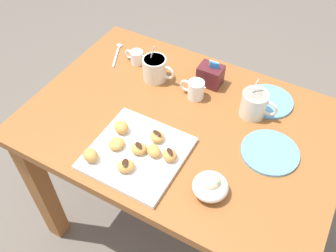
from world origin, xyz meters
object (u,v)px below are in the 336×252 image
Objects in this scene: cream_pitcher_white at (196,89)px; sugar_caddy at (209,75)px; beignet_1 at (170,155)px; dining_table at (181,145)px; beignet_5 at (116,144)px; beignet_4 at (139,149)px; beignet_6 at (91,155)px; beignet_0 at (154,151)px; beignet_2 at (121,127)px; beignet_7 at (126,166)px; pastry_plate_square at (137,153)px; coffee_mug_cream_left at (155,68)px; saucer_sky_right at (270,152)px; coffee_mug_cream_right at (254,104)px; beignet_3 at (157,137)px; ice_cream_bowl at (210,186)px; saucer_sky_left at (269,101)px; chocolate_sauce_pitcher at (136,56)px.

cream_pitcher_white is 0.10m from sugar_caddy.
sugar_caddy is at bearing 97.31° from beignet_1.
dining_table is 20.28× the size of beignet_5.
beignet_4 is at bearing 13.06° from beignet_5.
beignet_0 is at bearing 35.02° from beignet_6.
beignet_2 is 0.11m from beignet_4.
beignet_7 is at bearing -38.44° from beignet_5.
beignet_6 is (-0.11, -0.10, 0.03)m from pastry_plate_square.
beignet_6 is at bearing -86.21° from coffee_mug_cream_left.
saucer_sky_right is (0.37, 0.21, -0.00)m from pastry_plate_square.
beignet_0 is at bearing -121.80° from coffee_mug_cream_right.
beignet_3 is 0.15m from beignet_7.
beignet_5 is (-0.17, -0.04, -0.00)m from beignet_1.
ice_cream_bowl is at bearing -3.06° from pastry_plate_square.
cream_pitcher_white reaches higher than beignet_3.
beignet_6 reaches higher than saucer_sky_left.
beignet_2 reaches higher than pastry_plate_square.
beignet_1 is at bearing -144.76° from saucer_sky_right.
beignet_4 is at bearing 24.80° from pastry_plate_square.
saucer_sky_right is 3.61× the size of beignet_6.
saucer_sky_left is (0.29, 0.44, -0.00)m from pastry_plate_square.
saucer_sky_right is (0.11, 0.23, -0.03)m from ice_cream_bowl.
beignet_2 is (-0.13, -0.29, -0.00)m from cream_pitcher_white.
chocolate_sauce_pitcher reaches higher than beignet_0.
beignet_0 is 0.12m from beignet_5.
coffee_mug_cream_right reaches higher than saucer_sky_right.
beignet_2 is at bearing -65.07° from chocolate_sauce_pitcher.
dining_table is at bearing -32.51° from chocolate_sauce_pitcher.
beignet_7 is (0.01, -0.07, 0.02)m from pastry_plate_square.
ice_cream_bowl reaches higher than beignet_4.
beignet_2 is 0.15m from beignet_6.
coffee_mug_cream_left is at bearing 137.51° from ice_cream_bowl.
coffee_mug_cream_right is 2.87× the size of beignet_4.
ice_cream_bowl is at bearing -38.79° from chocolate_sauce_pitcher.
beignet_1 is at bearing -6.95° from beignet_2.
coffee_mug_cream_right is 0.22m from cream_pitcher_white.
sugar_caddy is at bearing 145.77° from saucer_sky_right.
coffee_mug_cream_left is 0.81× the size of saucer_sky_left.
beignet_3 is at bearing 42.14° from beignet_5.
cream_pitcher_white is at bearing -96.53° from sugar_caddy.
saucer_sky_left is at bearing 65.88° from beignet_1.
ice_cream_bowl is (0.21, -0.45, -0.01)m from sugar_caddy.
saucer_sky_left is (0.55, 0.04, -0.03)m from chocolate_sauce_pitcher.
beignet_4 is at bearing -104.55° from dining_table.
saucer_sky_right is 4.06× the size of beignet_1.
beignet_6 is (-0.22, -0.12, 0.00)m from beignet_1.
coffee_mug_cream_left reaches higher than beignet_7.
chocolate_sauce_pitcher is 1.75× the size of beignet_6.
beignet_3 is 0.93× the size of beignet_7.
sugar_caddy is at bearing 69.07° from beignet_2.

